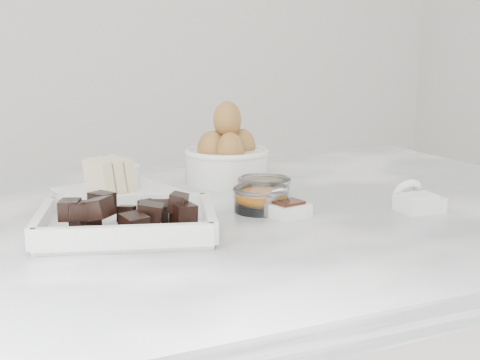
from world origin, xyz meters
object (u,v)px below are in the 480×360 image
sugar_ramekin (115,180)px  vanilla_spoon (285,207)px  salt_spoon (416,200)px  honey_bowl (264,189)px  butter_plate (117,185)px  zest_bowl (261,198)px  chocolate_dish (126,216)px  egg_bowl (227,156)px

sugar_ramekin → vanilla_spoon: bearing=-50.2°
salt_spoon → vanilla_spoon: bearing=164.9°
honey_bowl → sugar_ramekin: bearing=147.6°
butter_plate → vanilla_spoon: 0.29m
zest_bowl → vanilla_spoon: 0.05m
butter_plate → sugar_ramekin: bearing=84.5°
honey_bowl → vanilla_spoon: 0.10m
honey_bowl → zest_bowl: 0.07m
chocolate_dish → egg_bowl: egg_bowl is taller
honey_bowl → zest_bowl: size_ratio=1.00×
honey_bowl → vanilla_spoon: bearing=-99.0°
sugar_ramekin → egg_bowl: egg_bowl is taller
honey_bowl → salt_spoon: (0.18, -0.15, -0.00)m
sugar_ramekin → honey_bowl: 0.25m
chocolate_dish → honey_bowl: (0.25, 0.09, -0.01)m
chocolate_dish → vanilla_spoon: chocolate_dish is taller
sugar_ramekin → butter_plate: bearing=-95.5°
butter_plate → egg_bowl: (0.21, 0.04, 0.03)m
honey_bowl → vanilla_spoon: (-0.02, -0.10, -0.01)m
egg_bowl → butter_plate: bearing=-170.0°
butter_plate → sugar_ramekin: butter_plate is taller
butter_plate → salt_spoon: 0.47m
egg_bowl → zest_bowl: egg_bowl is taller
butter_plate → salt_spoon: bearing=-34.2°
chocolate_dish → salt_spoon: chocolate_dish is taller
egg_bowl → chocolate_dish: bearing=-136.3°
chocolate_dish → honey_bowl: size_ratio=3.15×
egg_bowl → salt_spoon: 0.35m
sugar_ramekin → egg_bowl: 0.21m
zest_bowl → vanilla_spoon: vanilla_spoon is taller
sugar_ramekin → vanilla_spoon: sugar_ramekin is taller
zest_bowl → vanilla_spoon: (0.02, -0.04, -0.01)m
butter_plate → honey_bowl: (0.21, -0.11, -0.00)m
vanilla_spoon → sugar_ramekin: bearing=129.8°
chocolate_dish → honey_bowl: bearing=19.8°
zest_bowl → vanilla_spoon: bearing=-65.4°
butter_plate → vanilla_spoon: size_ratio=2.67×
chocolate_dish → vanilla_spoon: bearing=-2.1°
egg_bowl → zest_bowl: 0.21m
vanilla_spoon → egg_bowl: bearing=86.0°
sugar_ramekin → salt_spoon: (0.39, -0.28, -0.01)m
vanilla_spoon → butter_plate: bearing=132.5°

